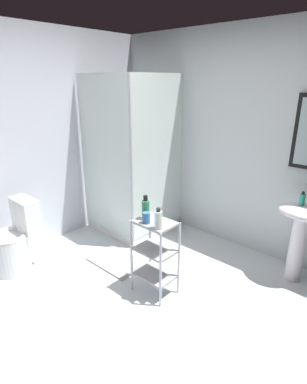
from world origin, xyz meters
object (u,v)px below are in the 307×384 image
object	(u,v)px
body_wash_bottle_green	(146,209)
bath_mat	(117,262)
toilet	(15,242)
rinse_cup	(146,218)
shower_stall	(133,198)
lotion_bottle_white	(158,220)
hand_soap_bottle	(302,199)
pedestal_sink	(301,228)
storage_cart	(155,251)

from	to	relation	value
body_wash_bottle_green	bath_mat	size ratio (longest dim) A/B	0.38
toilet	rinse_cup	xyz separation A→B (m)	(1.31, 0.63, 0.47)
shower_stall	rinse_cup	size ratio (longest dim) A/B	20.15
lotion_bottle_white	toilet	bearing A→B (deg)	-157.15
hand_soap_bottle	shower_stall	bearing A→B (deg)	-171.22
shower_stall	pedestal_sink	bearing A→B (deg)	8.88
rinse_cup	lotion_bottle_white	bearing A→B (deg)	-5.06
storage_cart	pedestal_sink	bearing A→B (deg)	50.25
shower_stall	bath_mat	distance (m)	0.95
toilet	storage_cart	distance (m)	1.53
toilet	bath_mat	xyz separation A→B (m)	(0.71, 0.79, -0.31)
bath_mat	lotion_bottle_white	bearing A→B (deg)	-12.52
storage_cart	rinse_cup	bearing A→B (deg)	-118.37
toilet	bath_mat	bearing A→B (deg)	48.09
toilet	body_wash_bottle_green	distance (m)	1.52
hand_soap_bottle	rinse_cup	xyz separation A→B (m)	(-0.92, -1.16, -0.08)
toilet	hand_soap_bottle	xyz separation A→B (m)	(2.24, 1.79, 0.55)
pedestal_sink	body_wash_bottle_green	distance (m)	1.53
shower_stall	lotion_bottle_white	size ratio (longest dim) A/B	10.39
pedestal_sink	storage_cart	xyz separation A→B (m)	(-0.91, -1.10, -0.14)
hand_soap_bottle	rinse_cup	distance (m)	1.49
hand_soap_bottle	toilet	bearing A→B (deg)	-141.28
shower_stall	storage_cart	xyz separation A→B (m)	(1.09, -0.78, -0.03)
body_wash_bottle_green	rinse_cup	xyz separation A→B (m)	(0.06, -0.06, -0.05)
lotion_bottle_white	shower_stall	bearing A→B (deg)	144.08
bath_mat	toilet	bearing A→B (deg)	-131.91
shower_stall	rinse_cup	distance (m)	1.39
lotion_bottle_white	body_wash_bottle_green	xyz separation A→B (m)	(-0.22, 0.07, 0.01)
rinse_cup	storage_cart	bearing A→B (deg)	61.63
lotion_bottle_white	rinse_cup	distance (m)	0.16
pedestal_sink	rinse_cup	xyz separation A→B (m)	(-0.95, -1.17, 0.21)
hand_soap_bottle	storage_cart	bearing A→B (deg)	-129.08
hand_soap_bottle	body_wash_bottle_green	distance (m)	1.48
hand_soap_bottle	lotion_bottle_white	world-z (taller)	hand_soap_bottle
bath_mat	shower_stall	bearing A→B (deg)	122.20
lotion_bottle_white	body_wash_bottle_green	world-z (taller)	body_wash_bottle_green
pedestal_sink	hand_soap_bottle	xyz separation A→B (m)	(-0.03, -0.01, 0.29)
pedestal_sink	storage_cart	world-z (taller)	pedestal_sink
pedestal_sink	lotion_bottle_white	world-z (taller)	lotion_bottle_white
pedestal_sink	lotion_bottle_white	distance (m)	1.45
lotion_bottle_white	body_wash_bottle_green	bearing A→B (deg)	161.46
toilet	hand_soap_bottle	world-z (taller)	hand_soap_bottle
storage_cart	body_wash_bottle_green	world-z (taller)	body_wash_bottle_green
pedestal_sink	hand_soap_bottle	distance (m)	0.29
lotion_bottle_white	bath_mat	bearing A→B (deg)	167.48
pedestal_sink	body_wash_bottle_green	bearing A→B (deg)	-132.40
shower_stall	rinse_cup	bearing A→B (deg)	-39.26
rinse_cup	bath_mat	size ratio (longest dim) A/B	0.17
rinse_cup	bath_mat	xyz separation A→B (m)	(-0.61, 0.16, -0.78)
storage_cart	bath_mat	world-z (taller)	storage_cart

